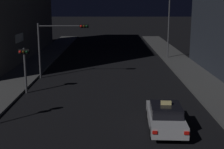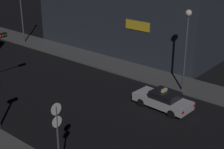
% 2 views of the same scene
% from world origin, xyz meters
% --- Properties ---
extents(sidewalk_right, '(3.29, 59.43, 0.16)m').
position_xyz_m(sidewalk_right, '(8.08, 27.72, 0.08)').
color(sidewalk_right, '#4C4C4C').
rests_on(sidewalk_right, ground_plane).
extents(taxi, '(2.01, 4.53, 1.62)m').
position_xyz_m(taxi, '(3.23, 10.39, 0.74)').
color(taxi, '#B7B7BC').
rests_on(taxi, ground_plane).
extents(sign_pole_left, '(0.64, 0.10, 4.29)m').
position_xyz_m(sign_pole_left, '(-7.16, 10.25, 2.79)').
color(sign_pole_left, '#47474C').
rests_on(sign_pole_left, sidewalk_left).
extents(street_lamp_near_block, '(0.52, 0.52, 6.72)m').
position_xyz_m(street_lamp_near_block, '(6.84, 10.74, 4.83)').
color(street_lamp_near_block, '#47474C').
rests_on(street_lamp_near_block, sidewalk_right).
extents(street_lamp_far_block, '(0.45, 0.45, 7.31)m').
position_xyz_m(street_lamp_far_block, '(7.16, 32.57, 4.85)').
color(street_lamp_far_block, '#47474C').
rests_on(street_lamp_far_block, sidewalk_right).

